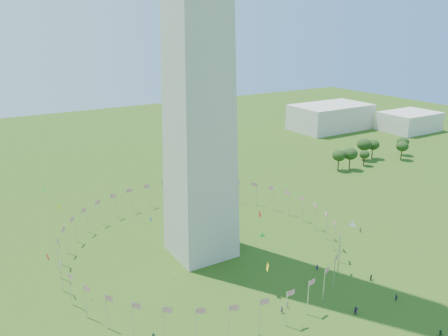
# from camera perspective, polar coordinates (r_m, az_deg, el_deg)

# --- Properties ---
(flag_ring) EXTENTS (80.24, 80.24, 9.00)m
(flag_ring) POSITION_cam_1_polar(r_m,az_deg,el_deg) (131.74, -3.03, -9.12)
(flag_ring) COLOR silver
(flag_ring) RESTS_ON ground
(gov_building_east_a) EXTENTS (50.00, 30.00, 16.00)m
(gov_building_east_a) POSITION_cam_1_polar(r_m,az_deg,el_deg) (294.28, 13.72, 6.51)
(gov_building_east_a) COLOR beige
(gov_building_east_a) RESTS_ON ground
(gov_building_east_b) EXTENTS (35.00, 25.00, 12.00)m
(gov_building_east_b) POSITION_cam_1_polar(r_m,az_deg,el_deg) (305.81, 23.04, 5.62)
(gov_building_east_b) COLOR beige
(gov_building_east_b) RESTS_ON ground
(crowd) EXTENTS (87.10, 74.71, 1.96)m
(crowd) POSITION_cam_1_polar(r_m,az_deg,el_deg) (105.53, 14.55, -19.81)
(crowd) COLOR gray
(crowd) RESTS_ON ground
(kites_aloft) EXTENTS (92.17, 63.78, 34.47)m
(kites_aloft) POSITION_cam_1_polar(r_m,az_deg,el_deg) (107.75, 6.68, -6.96)
(kites_aloft) COLOR white
(kites_aloft) RESTS_ON ground
(tree_line_east) EXTENTS (53.32, 15.99, 10.99)m
(tree_line_east) POSITION_cam_1_polar(r_m,az_deg,el_deg) (226.66, 18.51, 1.89)
(tree_line_east) COLOR #254517
(tree_line_east) RESTS_ON ground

